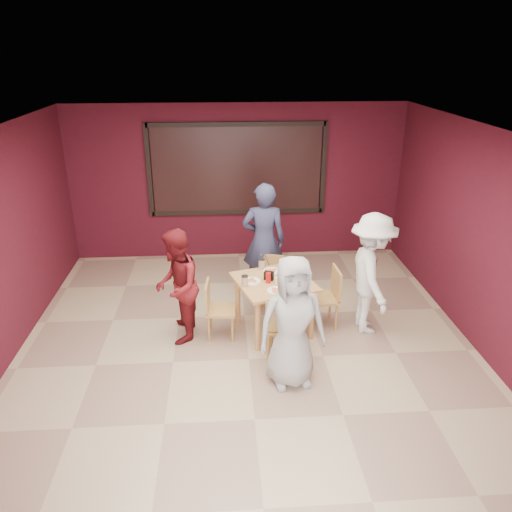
{
  "coord_description": "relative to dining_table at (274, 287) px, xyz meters",
  "views": [
    {
      "loc": [
        -0.28,
        -5.34,
        3.7
      ],
      "look_at": [
        0.14,
        0.69,
        1.14
      ],
      "focal_mm": 35.0,
      "sensor_mm": 36.0,
      "label": 1
    }
  ],
  "objects": [
    {
      "name": "chair_back",
      "position": [
        0.04,
        0.8,
        -0.24
      ],
      "size": [
        0.46,
        0.46,
        0.77
      ],
      "color": "tan",
      "rests_on": "floor"
    },
    {
      "name": "diner_back",
      "position": [
        -0.04,
        1.1,
        0.24
      ],
      "size": [
        0.69,
        0.47,
        1.83
      ],
      "primitive_type": "imported",
      "rotation": [
        0.0,
        0.0,
        3.09
      ],
      "color": "#303556",
      "rests_on": "floor"
    },
    {
      "name": "diner_front",
      "position": [
        0.09,
        -1.16,
        0.13
      ],
      "size": [
        0.85,
        0.61,
        1.6
      ],
      "primitive_type": "imported",
      "rotation": [
        0.0,
        0.0,
        0.14
      ],
      "color": "#ADADAD",
      "rests_on": "floor"
    },
    {
      "name": "diner_left",
      "position": [
        -1.29,
        -0.1,
        0.1
      ],
      "size": [
        0.6,
        0.76,
        1.55
      ],
      "primitive_type": "imported",
      "rotation": [
        0.0,
        0.0,
        -1.58
      ],
      "color": "maroon",
      "rests_on": "floor"
    },
    {
      "name": "window_blinds",
      "position": [
        -0.38,
        2.76,
        0.98
      ],
      "size": [
        3.0,
        0.02,
        1.5
      ],
      "primitive_type": "cube",
      "color": "black"
    },
    {
      "name": "dining_table",
      "position": [
        0.0,
        0.0,
        0.0
      ],
      "size": [
        1.21,
        1.21,
        0.92
      ],
      "color": "tan",
      "rests_on": "floor"
    },
    {
      "name": "chair_left",
      "position": [
        -0.79,
        -0.09,
        -0.22
      ],
      "size": [
        0.42,
        0.42,
        0.81
      ],
      "color": "tan",
      "rests_on": "floor"
    },
    {
      "name": "chair_right",
      "position": [
        0.77,
        0.09,
        -0.18
      ],
      "size": [
        0.44,
        0.44,
        0.87
      ],
      "color": "tan",
      "rests_on": "floor"
    },
    {
      "name": "floor",
      "position": [
        -0.38,
        -0.69,
        -0.67
      ],
      "size": [
        7.0,
        7.0,
        0.0
      ],
      "primitive_type": "plane",
      "color": "#C4AF88",
      "rests_on": "ground"
    },
    {
      "name": "diner_right",
      "position": [
        1.32,
        -0.05,
        0.18
      ],
      "size": [
        0.64,
        1.1,
        1.69
      ],
      "primitive_type": "imported",
      "rotation": [
        0.0,
        0.0,
        1.56
      ],
      "color": "white",
      "rests_on": "floor"
    },
    {
      "name": "chair_front",
      "position": [
        0.05,
        -0.7,
        -0.18
      ],
      "size": [
        0.49,
        0.49,
        0.86
      ],
      "color": "tan",
      "rests_on": "floor"
    }
  ]
}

